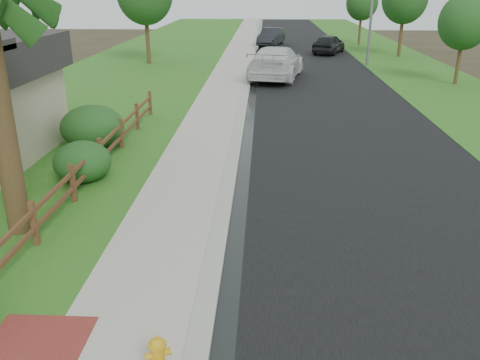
{
  "coord_description": "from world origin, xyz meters",
  "views": [
    {
      "loc": [
        1.38,
        -6.99,
        5.48
      ],
      "look_at": [
        0.86,
        4.17,
        1.15
      ],
      "focal_mm": 38.0,
      "sensor_mm": 36.0,
      "label": 1
    }
  ],
  "objects_px": {
    "ranch_fence": "(88,166)",
    "fire_hydrant": "(158,356)",
    "white_suv": "(276,62)",
    "dark_car_mid": "(329,44)"
  },
  "relations": [
    {
      "from": "dark_car_mid",
      "to": "fire_hydrant",
      "type": "bearing_deg",
      "value": 101.84
    },
    {
      "from": "white_suv",
      "to": "dark_car_mid",
      "type": "bearing_deg",
      "value": -100.12
    },
    {
      "from": "ranch_fence",
      "to": "fire_hydrant",
      "type": "distance_m",
      "value": 8.26
    },
    {
      "from": "fire_hydrant",
      "to": "dark_car_mid",
      "type": "relative_size",
      "value": 0.14
    },
    {
      "from": "ranch_fence",
      "to": "dark_car_mid",
      "type": "xyz_separation_m",
      "value": [
        10.33,
        30.2,
        0.19
      ]
    },
    {
      "from": "ranch_fence",
      "to": "white_suv",
      "type": "distance_m",
      "value": 18.93
    },
    {
      "from": "ranch_fence",
      "to": "dark_car_mid",
      "type": "bearing_deg",
      "value": 71.12
    },
    {
      "from": "fire_hydrant",
      "to": "white_suv",
      "type": "height_order",
      "value": "white_suv"
    },
    {
      "from": "ranch_fence",
      "to": "dark_car_mid",
      "type": "height_order",
      "value": "dark_car_mid"
    },
    {
      "from": "ranch_fence",
      "to": "white_suv",
      "type": "height_order",
      "value": "white_suv"
    }
  ]
}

